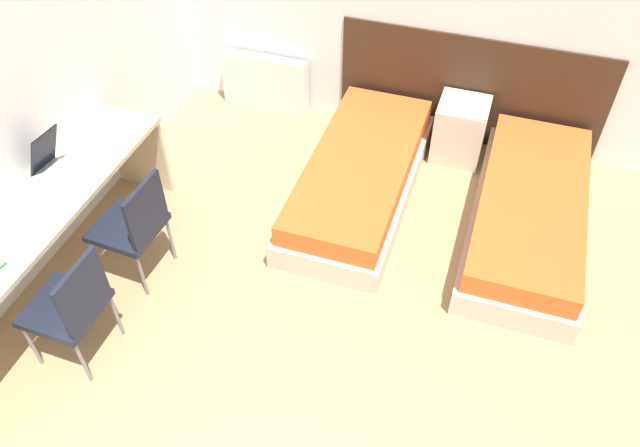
{
  "coord_description": "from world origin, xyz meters",
  "views": [
    {
      "loc": [
        0.97,
        -0.4,
        3.6
      ],
      "look_at": [
        0.0,
        2.49,
        0.55
      ],
      "focal_mm": 35.0,
      "sensor_mm": 36.0,
      "label": 1
    }
  ],
  "objects_px": {
    "bed_near_door": "(529,214)",
    "chair_near_laptop": "(134,223)",
    "laptop": "(57,166)",
    "bed_near_window": "(360,177)",
    "nightstand": "(460,130)",
    "chair_near_notebook": "(71,304)"
  },
  "relations": [
    {
      "from": "bed_near_door",
      "to": "chair_near_laptop",
      "type": "distance_m",
      "value": 3.0
    },
    {
      "from": "chair_near_laptop",
      "to": "bed_near_window",
      "type": "bearing_deg",
      "value": 49.5
    },
    {
      "from": "chair_near_notebook",
      "to": "laptop",
      "type": "relative_size",
      "value": 2.33
    },
    {
      "from": "chair_near_notebook",
      "to": "bed_near_door",
      "type": "bearing_deg",
      "value": 39.12
    },
    {
      "from": "nightstand",
      "to": "bed_near_door",
      "type": "bearing_deg",
      "value": -49.4
    },
    {
      "from": "bed_near_window",
      "to": "laptop",
      "type": "relative_size",
      "value": 5.31
    },
    {
      "from": "nightstand",
      "to": "chair_near_laptop",
      "type": "relative_size",
      "value": 0.61
    },
    {
      "from": "chair_near_laptop",
      "to": "laptop",
      "type": "bearing_deg",
      "value": 177.27
    },
    {
      "from": "bed_near_door",
      "to": "laptop",
      "type": "distance_m",
      "value": 3.53
    },
    {
      "from": "chair_near_notebook",
      "to": "chair_near_laptop",
      "type": "bearing_deg",
      "value": 90.92
    },
    {
      "from": "bed_near_door",
      "to": "laptop",
      "type": "xyz_separation_m",
      "value": [
        -3.22,
        -1.29,
        0.65
      ]
    },
    {
      "from": "bed_near_window",
      "to": "bed_near_door",
      "type": "xyz_separation_m",
      "value": [
        1.38,
        0.0,
        0.0
      ]
    },
    {
      "from": "chair_near_laptop",
      "to": "chair_near_notebook",
      "type": "relative_size",
      "value": 1.0
    },
    {
      "from": "chair_near_laptop",
      "to": "laptop",
      "type": "distance_m",
      "value": 0.65
    },
    {
      "from": "bed_near_window",
      "to": "laptop",
      "type": "xyz_separation_m",
      "value": [
        -1.84,
        -1.29,
        0.65
      ]
    },
    {
      "from": "bed_near_door",
      "to": "chair_near_laptop",
      "type": "height_order",
      "value": "chair_near_laptop"
    },
    {
      "from": "laptop",
      "to": "nightstand",
      "type": "bearing_deg",
      "value": 45.05
    },
    {
      "from": "bed_near_door",
      "to": "chair_near_laptop",
      "type": "relative_size",
      "value": 2.28
    },
    {
      "from": "nightstand",
      "to": "chair_near_laptop",
      "type": "bearing_deg",
      "value": -132.5
    },
    {
      "from": "laptop",
      "to": "bed_near_window",
      "type": "bearing_deg",
      "value": 40.43
    },
    {
      "from": "chair_near_laptop",
      "to": "laptop",
      "type": "relative_size",
      "value": 2.33
    },
    {
      "from": "bed_near_window",
      "to": "nightstand",
      "type": "xyz_separation_m",
      "value": [
        0.69,
        0.81,
        0.08
      ]
    }
  ]
}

